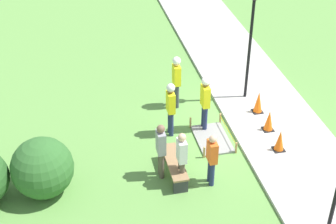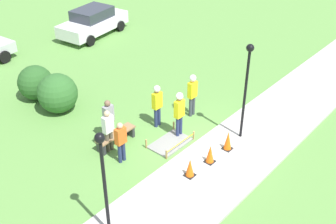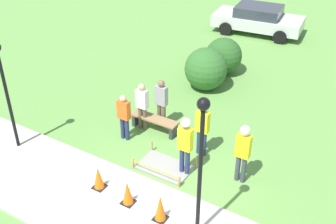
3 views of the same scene
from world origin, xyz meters
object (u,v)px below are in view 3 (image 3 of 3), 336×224
(traffic_cone_near_patch, at_px, (99,178))
(worker_supervisor, at_px, (243,148))
(traffic_cone_sidewalk_edge, at_px, (160,208))
(worker_trainee, at_px, (202,124))
(park_bench, at_px, (155,122))
(worker_assistant, at_px, (185,141))
(traffic_cone_far_patch, at_px, (128,193))
(bystander_in_white_shirt, at_px, (161,101))
(lamppost_far, at_px, (4,80))
(bystander_in_orange_shirt, at_px, (124,115))
(bystander_in_gray_shirt, at_px, (142,104))
(lamppost_near, at_px, (201,151))
(parked_car_silver, at_px, (258,19))

(traffic_cone_near_patch, relative_size, worker_supervisor, 0.37)
(traffic_cone_sidewalk_edge, height_order, worker_trainee, worker_trainee)
(park_bench, distance_m, worker_assistant, 2.57)
(traffic_cone_far_patch, xyz_separation_m, bystander_in_white_shirt, (-1.30, 3.74, 0.55))
(lamppost_far, bearing_deg, bystander_in_orange_shirt, 40.10)
(worker_supervisor, xyz_separation_m, bystander_in_gray_shirt, (-3.89, 0.79, -0.17))
(traffic_cone_near_patch, relative_size, traffic_cone_sidewalk_edge, 0.91)
(worker_supervisor, height_order, worker_trainee, worker_supervisor)
(worker_assistant, height_order, lamppost_near, lamppost_near)
(bystander_in_orange_shirt, height_order, parked_car_silver, bystander_in_orange_shirt)
(worker_assistant, xyz_separation_m, lamppost_near, (1.42, -1.90, 1.44))
(traffic_cone_near_patch, height_order, traffic_cone_sidewalk_edge, traffic_cone_sidewalk_edge)
(worker_assistant, distance_m, worker_trainee, 1.10)
(lamppost_near, bearing_deg, bystander_in_white_shirt, 132.04)
(bystander_in_white_shirt, xyz_separation_m, lamppost_far, (-3.20, -3.46, 1.42))
(traffic_cone_near_patch, distance_m, park_bench, 3.31)
(worker_assistant, xyz_separation_m, bystander_in_orange_shirt, (-2.53, 0.54, -0.25))
(traffic_cone_near_patch, relative_size, bystander_in_gray_shirt, 0.41)
(traffic_cone_near_patch, distance_m, bystander_in_gray_shirt, 3.32)
(traffic_cone_far_patch, bearing_deg, bystander_in_white_shirt, 109.16)
(traffic_cone_near_patch, bearing_deg, worker_trainee, 60.94)
(park_bench, xyz_separation_m, worker_trainee, (1.94, -0.34, 0.76))
(park_bench, height_order, worker_supervisor, worker_supervisor)
(worker_assistant, xyz_separation_m, lamppost_far, (-5.13, -1.65, 1.25))
(worker_supervisor, xyz_separation_m, lamppost_near, (-0.08, -2.45, 1.46))
(worker_trainee, xyz_separation_m, lamppost_near, (1.45, -3.00, 1.50))
(worker_supervisor, xyz_separation_m, bystander_in_white_shirt, (-3.43, 1.26, -0.15))
(traffic_cone_near_patch, height_order, bystander_in_orange_shirt, bystander_in_orange_shirt)
(worker_trainee, distance_m, bystander_in_orange_shirt, 2.58)
(park_bench, height_order, bystander_in_orange_shirt, bystander_in_orange_shirt)
(bystander_in_gray_shirt, height_order, parked_car_silver, bystander_in_gray_shirt)
(parked_car_silver, bearing_deg, lamppost_far, -108.14)
(traffic_cone_near_patch, relative_size, parked_car_silver, 0.15)
(worker_trainee, bearing_deg, worker_supervisor, -19.75)
(bystander_in_white_shirt, relative_size, lamppost_near, 0.46)
(worker_supervisor, bearing_deg, traffic_cone_near_patch, -142.84)
(park_bench, bearing_deg, parked_car_silver, 92.15)
(traffic_cone_far_patch, bearing_deg, worker_assistant, 71.98)
(park_bench, distance_m, lamppost_near, 5.27)
(park_bench, bearing_deg, lamppost_near, -44.58)
(bystander_in_white_shirt, bearing_deg, bystander_in_orange_shirt, -115.31)
(traffic_cone_sidewalk_edge, bearing_deg, traffic_cone_far_patch, 177.61)
(traffic_cone_far_patch, bearing_deg, traffic_cone_sidewalk_edge, -2.39)
(bystander_in_gray_shirt, bearing_deg, worker_assistant, -29.45)
(traffic_cone_near_patch, bearing_deg, bystander_in_white_shirt, 94.08)
(worker_supervisor, xyz_separation_m, worker_trainee, (-1.53, 0.55, -0.04))
(bystander_in_gray_shirt, bearing_deg, park_bench, 13.49)
(worker_trainee, distance_m, lamppost_far, 5.94)
(traffic_cone_near_patch, bearing_deg, bystander_in_gray_shirt, 102.60)
(traffic_cone_sidewalk_edge, bearing_deg, park_bench, 124.88)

